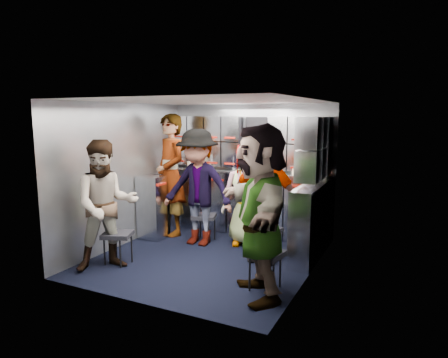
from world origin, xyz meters
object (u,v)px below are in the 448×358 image
at_px(attendant_arc_d, 263,200).
at_px(attendant_arc_c, 247,194).
at_px(attendant_arc_a, 106,205).
at_px(jump_seat_mid_right, 267,231).
at_px(jump_seat_center, 251,217).
at_px(jump_seat_near_left, 118,236).
at_px(jump_seat_near_right, 265,256).
at_px(attendant_arc_e, 260,212).
at_px(attendant_arc_b, 198,188).
at_px(jump_seat_mid_left, 204,218).
at_px(attendant_standing, 171,175).

bearing_deg(attendant_arc_d, attendant_arc_c, 130.20).
bearing_deg(attendant_arc_a, attendant_arc_d, -13.28).
bearing_deg(jump_seat_mid_right, attendant_arc_c, 141.89).
distance_m(jump_seat_center, attendant_arc_d, 0.95).
relative_size(jump_seat_near_left, jump_seat_center, 1.06).
bearing_deg(jump_seat_near_right, attendant_arc_a, -171.94).
bearing_deg(jump_seat_mid_right, attendant_arc_e, -74.09).
bearing_deg(jump_seat_near_right, jump_seat_near_left, -177.06).
height_order(attendant_arc_a, attendant_arc_b, attendant_arc_b).
relative_size(attendant_arc_d, attendant_arc_e, 0.89).
height_order(jump_seat_near_left, jump_seat_mid_left, jump_seat_near_left).
distance_m(jump_seat_mid_left, attendant_arc_c, 0.78).
relative_size(attendant_arc_b, attendant_arc_c, 1.13).
xyz_separation_m(jump_seat_mid_left, attendant_arc_a, (-0.55, -1.52, 0.45)).
height_order(attendant_standing, attendant_arc_e, attendant_standing).
distance_m(jump_seat_near_right, attendant_arc_e, 0.56).
relative_size(jump_seat_near_right, attendant_arc_c, 0.29).
bearing_deg(attendant_arc_e, jump_seat_mid_right, 161.10).
height_order(jump_seat_mid_left, attendant_arc_a, attendant_arc_a).
bearing_deg(jump_seat_center, jump_seat_near_right, -63.02).
distance_m(jump_seat_near_right, attendant_arc_a, 2.06).
bearing_deg(attendant_arc_b, jump_seat_center, 36.49).
bearing_deg(attendant_arc_b, jump_seat_mid_left, 89.36).
relative_size(jump_seat_mid_right, attendant_standing, 0.21).
relative_size(attendant_arc_b, attendant_arc_e, 0.93).
height_order(jump_seat_center, attendant_standing, attendant_standing).
xyz_separation_m(attendant_arc_a, attendant_arc_b, (0.55, 1.34, 0.05)).
height_order(jump_seat_mid_right, attendant_standing, attendant_standing).
relative_size(jump_seat_mid_left, jump_seat_mid_right, 1.07).
relative_size(attendant_arc_c, attendant_arc_d, 0.94).
xyz_separation_m(jump_seat_near_right, attendant_standing, (-2.10, 1.32, 0.58)).
bearing_deg(jump_seat_mid_right, attendant_arc_d, -90.00).
bearing_deg(jump_seat_center, attendant_arc_b, -142.88).
xyz_separation_m(attendant_arc_b, attendant_arc_c, (0.66, 0.32, -0.10)).
bearing_deg(attendant_arc_c, jump_seat_near_right, -74.55).
relative_size(attendant_standing, attendant_arc_a, 1.19).
height_order(jump_seat_center, attendant_arc_c, attendant_arc_c).
relative_size(jump_seat_center, jump_seat_near_right, 0.98).
bearing_deg(jump_seat_mid_left, attendant_arc_a, -109.77).
distance_m(jump_seat_mid_left, attendant_arc_e, 2.10).
height_order(jump_seat_near_left, jump_seat_center, jump_seat_center).
bearing_deg(attendant_arc_a, jump_seat_near_left, 42.46).
relative_size(jump_seat_mid_right, attendant_arc_e, 0.22).
relative_size(jump_seat_mid_left, attendant_arc_e, 0.23).
height_order(attendant_arc_a, attendant_arc_c, attendant_arc_a).
relative_size(jump_seat_mid_left, attendant_arc_c, 0.28).
relative_size(attendant_arc_a, attendant_arc_b, 0.95).
xyz_separation_m(attendant_arc_a, attendant_arc_c, (1.20, 1.66, -0.05)).
bearing_deg(attendant_arc_e, attendant_arc_d, 163.73).
relative_size(jump_seat_near_right, attendant_arc_b, 0.25).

